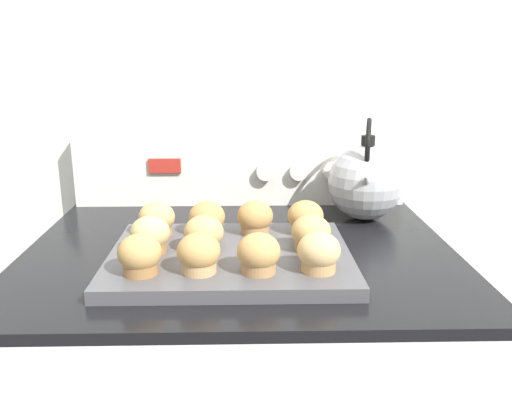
{
  "coord_description": "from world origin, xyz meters",
  "views": [
    {
      "loc": [
        0.01,
        -0.6,
        1.26
      ],
      "look_at": [
        0.03,
        0.29,
        1.01
      ],
      "focal_mm": 38.0,
      "sensor_mm": 36.0,
      "label": 1
    }
  ],
  "objects": [
    {
      "name": "wall_back",
      "position": [
        0.0,
        0.69,
        1.2
      ],
      "size": [
        8.0,
        0.05,
        2.4
      ],
      "color": "silver",
      "rests_on": "ground_plane"
    },
    {
      "name": "control_panel",
      "position": [
        0.0,
        0.64,
        1.01
      ],
      "size": [
        0.76,
        0.07,
        0.17
      ],
      "color": "white",
      "rests_on": "stove_range"
    },
    {
      "name": "muffin_pan",
      "position": [
        -0.02,
        0.25,
        0.93
      ],
      "size": [
        0.4,
        0.31,
        0.02
      ],
      "color": "#4C4C51",
      "rests_on": "stove_range"
    },
    {
      "name": "muffin_r0_c0",
      "position": [
        -0.15,
        0.16,
        0.97
      ],
      "size": [
        0.07,
        0.07,
        0.06
      ],
      "color": "olive",
      "rests_on": "muffin_pan"
    },
    {
      "name": "muffin_r0_c1",
      "position": [
        -0.06,
        0.16,
        0.97
      ],
      "size": [
        0.07,
        0.07,
        0.06
      ],
      "color": "tan",
      "rests_on": "muffin_pan"
    },
    {
      "name": "muffin_r0_c2",
      "position": [
        0.03,
        0.16,
        0.97
      ],
      "size": [
        0.07,
        0.07,
        0.06
      ],
      "color": "#A37A4C",
      "rests_on": "muffin_pan"
    },
    {
      "name": "muffin_r0_c3",
      "position": [
        0.12,
        0.16,
        0.97
      ],
      "size": [
        0.07,
        0.07,
        0.06
      ],
      "color": "tan",
      "rests_on": "muffin_pan"
    },
    {
      "name": "muffin_r1_c0",
      "position": [
        -0.15,
        0.25,
        0.97
      ],
      "size": [
        0.07,
        0.07,
        0.06
      ],
      "color": "olive",
      "rests_on": "muffin_pan"
    },
    {
      "name": "muffin_r1_c1",
      "position": [
        -0.06,
        0.25,
        0.97
      ],
      "size": [
        0.07,
        0.07,
        0.06
      ],
      "color": "tan",
      "rests_on": "muffin_pan"
    },
    {
      "name": "muffin_r1_c3",
      "position": [
        0.12,
        0.25,
        0.97
      ],
      "size": [
        0.07,
        0.07,
        0.06
      ],
      "color": "#A37A4C",
      "rests_on": "muffin_pan"
    },
    {
      "name": "muffin_r2_c0",
      "position": [
        -0.15,
        0.34,
        0.97
      ],
      "size": [
        0.07,
        0.07,
        0.06
      ],
      "color": "#A37A4C",
      "rests_on": "muffin_pan"
    },
    {
      "name": "muffin_r2_c1",
      "position": [
        -0.06,
        0.34,
        0.97
      ],
      "size": [
        0.07,
        0.07,
        0.06
      ],
      "color": "olive",
      "rests_on": "muffin_pan"
    },
    {
      "name": "muffin_r2_c2",
      "position": [
        0.03,
        0.34,
        0.97
      ],
      "size": [
        0.07,
        0.07,
        0.06
      ],
      "color": "#A37A4C",
      "rests_on": "muffin_pan"
    },
    {
      "name": "muffin_r2_c3",
      "position": [
        0.12,
        0.34,
        0.97
      ],
      "size": [
        0.07,
        0.07,
        0.06
      ],
      "color": "tan",
      "rests_on": "muffin_pan"
    },
    {
      "name": "tea_kettle",
      "position": [
        0.26,
        0.5,
        1.01
      ],
      "size": [
        0.16,
        0.19,
        0.21
      ],
      "color": "#ADAFB5",
      "rests_on": "stove_range"
    }
  ]
}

